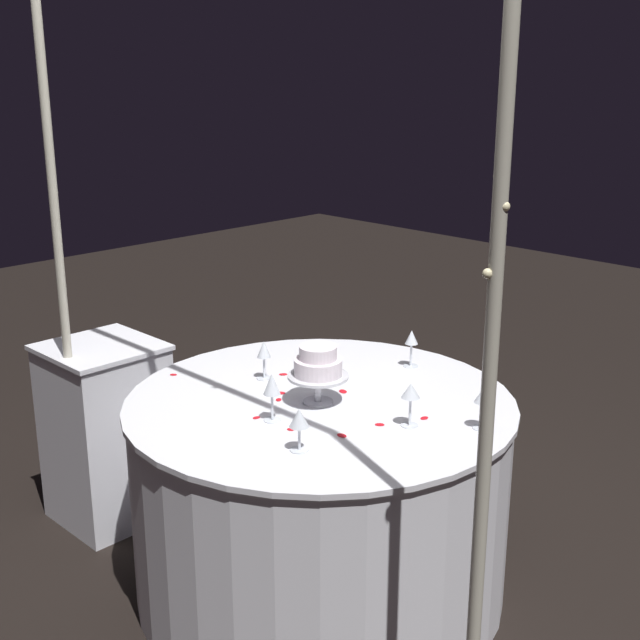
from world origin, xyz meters
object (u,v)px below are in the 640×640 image
at_px(side_table, 107,432).
at_px(main_table, 320,495).
at_px(wine_glass_4, 299,420).
at_px(wine_glass_1, 264,352).
at_px(wine_glass_5, 272,387).
at_px(decorative_arch, 215,196).
at_px(tiered_cake, 318,366).
at_px(wine_glass_0, 411,340).
at_px(wine_glass_3, 483,398).
at_px(wine_glass_2, 411,394).

bearing_deg(side_table, main_table, -165.23).
xyz_separation_m(side_table, wine_glass_4, (-1.30, 0.07, 0.48)).
height_order(side_table, wine_glass_1, wine_glass_1).
height_order(wine_glass_1, wine_glass_5, wine_glass_5).
xyz_separation_m(decorative_arch, wine_glass_4, (-0.25, -0.10, -0.69)).
bearing_deg(decorative_arch, tiered_cake, -92.33).
bearing_deg(wine_glass_0, wine_glass_1, 58.39).
xyz_separation_m(side_table, wine_glass_3, (-1.61, -0.48, 0.49)).
relative_size(wine_glass_4, wine_glass_5, 0.84).
bearing_deg(wine_glass_0, main_table, 88.95).
distance_m(side_table, tiered_cake, 1.21).
relative_size(decorative_arch, wine_glass_5, 14.29).
distance_m(decorative_arch, side_table, 1.58).
xyz_separation_m(tiered_cake, wine_glass_1, (0.32, -0.03, -0.03)).
relative_size(tiered_cake, wine_glass_5, 1.29).
distance_m(side_table, wine_glass_3, 1.75).
xyz_separation_m(decorative_arch, main_table, (-0.00, -0.45, -1.18)).
bearing_deg(wine_glass_5, decorative_arch, 84.74).
bearing_deg(wine_glass_4, wine_glass_1, -31.76).
distance_m(wine_glass_1, wine_glass_3, 0.89).
bearing_deg(wine_glass_3, main_table, 19.84).
xyz_separation_m(wine_glass_1, wine_glass_3, (-0.87, -0.20, 0.00)).
relative_size(main_table, wine_glass_0, 9.29).
height_order(decorative_arch, tiered_cake, decorative_arch).
bearing_deg(wine_glass_5, wine_glass_3, -140.39).
xyz_separation_m(main_table, wine_glass_5, (-0.02, 0.25, 0.51)).
xyz_separation_m(decorative_arch, tiered_cake, (-0.02, -0.42, -0.65)).
height_order(decorative_arch, wine_glass_3, decorative_arch).
bearing_deg(wine_glass_0, decorative_arch, 89.38).
xyz_separation_m(wine_glass_0, wine_glass_5, (-0.01, 0.76, 0.01)).
xyz_separation_m(wine_glass_3, wine_glass_5, (0.55, 0.45, 0.02)).
distance_m(wine_glass_0, wine_glass_4, 0.89).
bearing_deg(wine_glass_4, wine_glass_2, -107.75).
relative_size(decorative_arch, wine_glass_1, 16.00).
height_order(tiered_cake, wine_glass_1, tiered_cake).
bearing_deg(wine_glass_0, side_table, 36.67).
relative_size(side_table, wine_glass_3, 5.51).
height_order(main_table, tiered_cake, tiered_cake).
bearing_deg(main_table, wine_glass_5, 93.96).
distance_m(tiered_cake, wine_glass_4, 0.40).
distance_m(decorative_arch, tiered_cake, 0.77).
bearing_deg(wine_glass_5, wine_glass_2, -140.62).
relative_size(decorative_arch, wine_glass_3, 16.71).
xyz_separation_m(main_table, wine_glass_4, (-0.25, 0.35, 0.49)).
height_order(wine_glass_1, wine_glass_4, wine_glass_1).
bearing_deg(wine_glass_4, side_table, -3.13).
bearing_deg(wine_glass_1, wine_glass_4, 148.24).
height_order(main_table, wine_glass_1, wine_glass_1).
distance_m(main_table, wine_glass_0, 0.72).
xyz_separation_m(wine_glass_1, wine_glass_4, (-0.56, 0.35, -0.00)).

